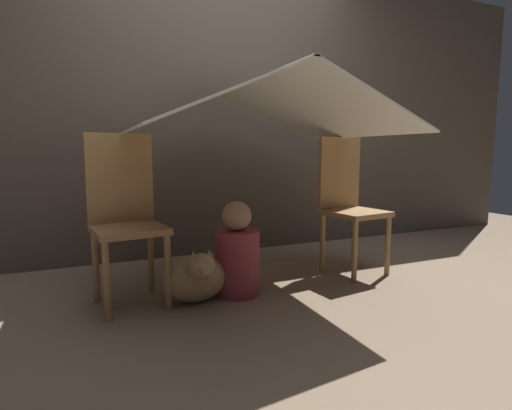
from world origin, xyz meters
name	(u,v)px	position (x,y,z in m)	size (l,w,h in m)	color
ground_plane	(269,297)	(0.00, 0.00, 0.00)	(8.80, 8.80, 0.00)	#7A6651
wall_back	(209,106)	(0.00, 1.19, 1.25)	(7.00, 0.05, 2.50)	#4C4238
chair_left	(125,213)	(-0.78, 0.27, 0.53)	(0.43, 0.43, 0.98)	olive
chair_right	(348,200)	(0.76, 0.27, 0.53)	(0.43, 0.43, 0.98)	olive
sheet_canopy	(256,107)	(0.00, 0.19, 1.15)	(1.55, 1.39, 0.33)	silver
person_front	(237,255)	(-0.15, 0.13, 0.25)	(0.28, 0.28, 0.58)	maroon
dog	(196,277)	(-0.43, 0.08, 0.16)	(0.39, 0.36, 0.34)	#9E7F56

